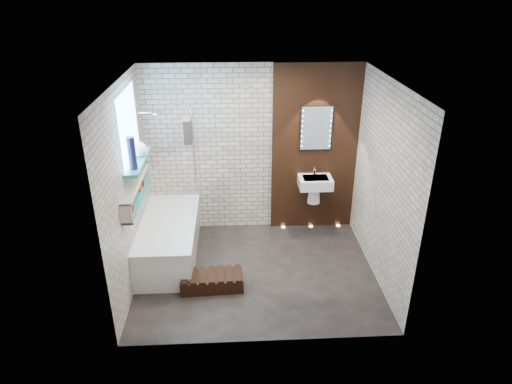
{
  "coord_description": "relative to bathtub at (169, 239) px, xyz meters",
  "views": [
    {
      "loc": [
        -0.28,
        -5.12,
        3.68
      ],
      "look_at": [
        0.0,
        0.15,
        1.15
      ],
      "focal_mm": 31.72,
      "sensor_mm": 36.0,
      "label": 1
    }
  ],
  "objects": [
    {
      "name": "walnut_panel",
      "position": [
        2.17,
        0.82,
        1.01
      ],
      "size": [
        1.3,
        0.06,
        2.6
      ],
      "primitive_type": "cube",
      "color": "black",
      "rests_on": "ground"
    },
    {
      "name": "room_shell",
      "position": [
        1.22,
        -0.45,
        1.01
      ],
      "size": [
        3.24,
        3.2,
        2.6
      ],
      "color": "tan",
      "rests_on": "ground"
    },
    {
      "name": "shower_head",
      "position": [
        -0.08,
        0.5,
        1.71
      ],
      "size": [
        0.18,
        0.18,
        0.02
      ],
      "primitive_type": "cylinder",
      "color": "silver",
      "rests_on": "room_shell"
    },
    {
      "name": "ground",
      "position": [
        1.22,
        -0.45,
        -0.29
      ],
      "size": [
        3.2,
        3.2,
        0.0
      ],
      "primitive_type": "plane",
      "color": "black",
      "rests_on": "ground"
    },
    {
      "name": "washbasin",
      "position": [
        2.17,
        0.62,
        0.5
      ],
      "size": [
        0.5,
        0.36,
        0.58
      ],
      "color": "white",
      "rests_on": "walnut_panel"
    },
    {
      "name": "floor_uplights",
      "position": [
        2.17,
        0.75,
        -0.29
      ],
      "size": [
        0.96,
        0.06,
        0.01
      ],
      "color": "#FFD899",
      "rests_on": "ground"
    },
    {
      "name": "clerestory_window",
      "position": [
        -0.34,
        -0.1,
        1.61
      ],
      "size": [
        0.18,
        1.0,
        0.94
      ],
      "color": "#7FADE0",
      "rests_on": "room_shell"
    },
    {
      "name": "bath_screen",
      "position": [
        0.35,
        0.44,
        0.99
      ],
      "size": [
        0.01,
        0.78,
        1.4
      ],
      "primitive_type": "cube",
      "color": "white",
      "rests_on": "bathtub"
    },
    {
      "name": "walnut_step",
      "position": [
        0.62,
        -0.75,
        -0.2
      ],
      "size": [
        0.82,
        0.39,
        0.18
      ],
      "primitive_type": "cube",
      "rotation": [
        0.0,
        0.0,
        0.05
      ],
      "color": "black",
      "rests_on": "ground"
    },
    {
      "name": "towel",
      "position": [
        0.35,
        0.15,
        1.56
      ],
      "size": [
        0.09,
        0.24,
        0.32
      ],
      "primitive_type": "cube",
      "color": "#292220",
      "rests_on": "bath_screen"
    },
    {
      "name": "niche_bottles",
      "position": [
        -0.31,
        -0.23,
        0.88
      ],
      "size": [
        0.06,
        0.8,
        0.15
      ],
      "color": "#AB5A1A",
      "rests_on": "display_niche"
    },
    {
      "name": "display_niche",
      "position": [
        -0.31,
        -0.3,
        0.91
      ],
      "size": [
        0.14,
        1.3,
        0.26
      ],
      "color": "#227D6F",
      "rests_on": "room_shell"
    },
    {
      "name": "sill_vases",
      "position": [
        -0.28,
        -0.12,
        1.39
      ],
      "size": [
        0.19,
        0.58,
        0.41
      ],
      "color": "black",
      "rests_on": "clerestory_window"
    },
    {
      "name": "bathtub",
      "position": [
        0.0,
        0.0,
        0.0
      ],
      "size": [
        0.79,
        1.74,
        0.7
      ],
      "color": "white",
      "rests_on": "ground"
    },
    {
      "name": "led_mirror",
      "position": [
        2.17,
        0.78,
        1.36
      ],
      "size": [
        0.5,
        0.02,
        0.7
      ],
      "color": "black",
      "rests_on": "walnut_panel"
    }
  ]
}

